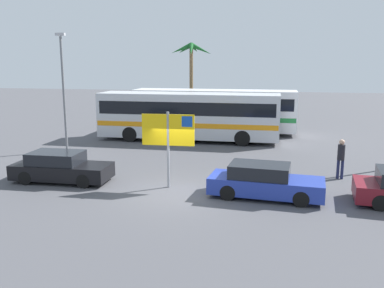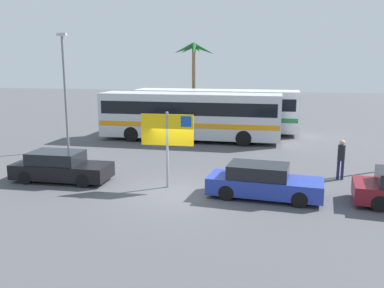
% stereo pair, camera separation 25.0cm
% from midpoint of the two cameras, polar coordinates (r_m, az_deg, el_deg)
% --- Properties ---
extents(ground, '(120.00, 120.00, 0.00)m').
position_cam_midpoint_polar(ground, '(16.75, -2.33, -6.84)').
color(ground, '#4C4C51').
extents(bus_front_coach, '(11.95, 2.65, 3.17)m').
position_cam_midpoint_polar(bus_front_coach, '(27.62, -0.77, 4.13)').
color(bus_front_coach, silver).
rests_on(bus_front_coach, ground).
extents(bus_rear_coach, '(11.95, 2.65, 3.17)m').
position_cam_midpoint_polar(bus_rear_coach, '(30.83, 2.79, 4.86)').
color(bus_rear_coach, white).
rests_on(bus_rear_coach, ground).
extents(ferry_sign, '(2.20, 0.15, 3.20)m').
position_cam_midpoint_polar(ferry_sign, '(17.06, -3.58, 1.53)').
color(ferry_sign, gray).
rests_on(ferry_sign, ground).
extents(car_black, '(4.31, 1.75, 1.32)m').
position_cam_midpoint_polar(car_black, '(19.18, -18.02, -3.09)').
color(car_black, black).
rests_on(car_black, ground).
extents(car_blue, '(4.50, 2.03, 1.32)m').
position_cam_midpoint_polar(car_blue, '(16.34, 9.49, -5.13)').
color(car_blue, '#23389E').
rests_on(car_blue, ground).
extents(pedestrian_by_bus, '(0.32, 0.32, 1.81)m').
position_cam_midpoint_polar(pedestrian_by_bus, '(19.65, 19.50, -1.51)').
color(pedestrian_by_bus, '#1E2347').
rests_on(pedestrian_by_bus, ground).
extents(lamp_post_left_side, '(0.56, 0.20, 6.81)m').
position_cam_midpoint_polar(lamp_post_left_side, '(25.24, -17.57, 7.38)').
color(lamp_post_left_side, slate).
rests_on(lamp_post_left_side, ground).
extents(palm_tree_seaside, '(3.64, 3.76, 6.90)m').
position_cam_midpoint_polar(palm_tree_seaside, '(37.60, -0.36, 11.72)').
color(palm_tree_seaside, brown).
rests_on(palm_tree_seaside, ground).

